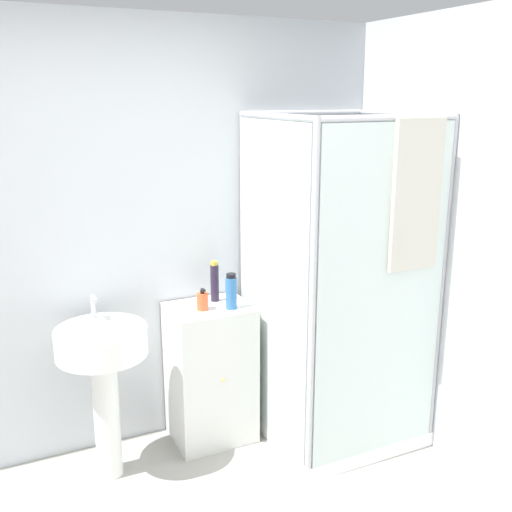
{
  "coord_description": "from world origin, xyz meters",
  "views": [
    {
      "loc": [
        -0.68,
        -1.65,
        2.07
      ],
      "look_at": [
        0.64,
        1.13,
        1.23
      ],
      "focal_mm": 42.0,
      "sensor_mm": 36.0,
      "label": 1
    }
  ],
  "objects_px": {
    "shampoo_bottle_blue": "(231,292)",
    "shampoo_bottle_tall_black": "(215,282)",
    "sink": "(103,364)",
    "soap_dispenser": "(202,301)"
  },
  "relations": [
    {
      "from": "soap_dispenser",
      "to": "shampoo_bottle_blue",
      "type": "distance_m",
      "value": 0.17
    },
    {
      "from": "sink",
      "to": "soap_dispenser",
      "type": "xyz_separation_m",
      "value": [
        0.6,
        0.08,
        0.24
      ]
    },
    {
      "from": "sink",
      "to": "shampoo_bottle_blue",
      "type": "distance_m",
      "value": 0.81
    },
    {
      "from": "shampoo_bottle_tall_black",
      "to": "sink",
      "type": "bearing_deg",
      "value": -165.2
    },
    {
      "from": "sink",
      "to": "shampoo_bottle_tall_black",
      "type": "bearing_deg",
      "value": 14.8
    },
    {
      "from": "shampoo_bottle_blue",
      "to": "soap_dispenser",
      "type": "bearing_deg",
      "value": 161.89
    },
    {
      "from": "soap_dispenser",
      "to": "shampoo_bottle_tall_black",
      "type": "height_order",
      "value": "shampoo_bottle_tall_black"
    },
    {
      "from": "sink",
      "to": "soap_dispenser",
      "type": "relative_size",
      "value": 7.63
    },
    {
      "from": "shampoo_bottle_blue",
      "to": "shampoo_bottle_tall_black",
      "type": "bearing_deg",
      "value": 102.28
    },
    {
      "from": "soap_dispenser",
      "to": "shampoo_bottle_tall_black",
      "type": "distance_m",
      "value": 0.18
    }
  ]
}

